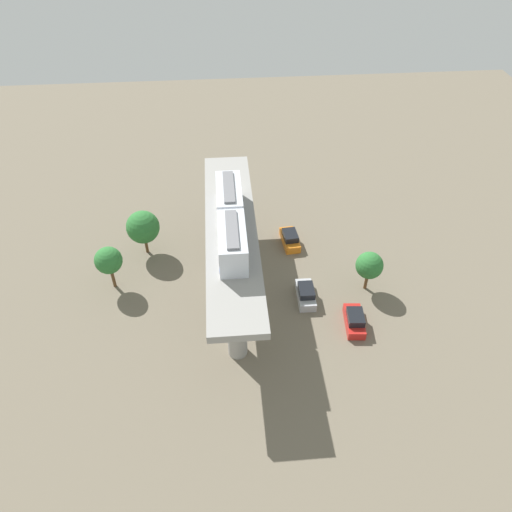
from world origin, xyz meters
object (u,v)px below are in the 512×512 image
at_px(train, 231,220).
at_px(tree_near_viaduct, 369,266).
at_px(parked_car_orange, 290,239).
at_px(parked_car_red, 354,320).
at_px(tree_mid_lot, 143,227).
at_px(parked_car_silver, 306,294).
at_px(tree_far_corner, 108,261).

bearing_deg(train, tree_near_viaduct, 177.32).
distance_m(train, parked_car_orange, 14.17).
relative_size(parked_car_orange, parked_car_red, 1.00).
xyz_separation_m(train, tree_near_viaduct, (-14.78, 0.69, -6.62)).
bearing_deg(parked_car_orange, tree_mid_lot, -5.27).
bearing_deg(tree_mid_lot, parked_car_silver, 152.49).
relative_size(tree_near_viaduct, tree_far_corner, 0.91).
xyz_separation_m(train, parked_car_orange, (-7.36, -7.74, -9.32)).
relative_size(parked_car_silver, tree_mid_lot, 0.73).
relative_size(parked_car_silver, tree_near_viaduct, 0.85).
bearing_deg(train, parked_car_silver, 167.25).
relative_size(parked_car_red, tree_near_viaduct, 0.87).
bearing_deg(parked_car_orange, tree_near_viaduct, 125.68).
bearing_deg(parked_car_red, parked_car_orange, -65.43).
bearing_deg(parked_car_silver, parked_car_orange, -86.64).
relative_size(parked_car_orange, tree_mid_lot, 0.75).
height_order(parked_car_silver, parked_car_orange, same).
distance_m(tree_near_viaduct, tree_mid_lot, 26.32).
xyz_separation_m(parked_car_red, tree_near_viaduct, (-2.51, -5.24, 2.70)).
distance_m(tree_near_viaduct, tree_far_corner, 28.28).
bearing_deg(tree_mid_lot, tree_near_viaduct, 161.61).
height_order(parked_car_orange, tree_far_corner, tree_far_corner).
distance_m(parked_car_red, tree_mid_lot, 26.41).
relative_size(parked_car_silver, parked_car_orange, 0.97).
height_order(parked_car_silver, tree_near_viaduct, tree_near_viaduct).
bearing_deg(tree_far_corner, parked_car_silver, 170.04).
bearing_deg(parked_car_orange, parked_car_silver, 87.11).
relative_size(parked_car_orange, tree_far_corner, 0.80).
distance_m(train, parked_car_silver, 12.29).
bearing_deg(parked_car_red, train, -20.99).
bearing_deg(tree_far_corner, parked_car_red, 162.91).
bearing_deg(tree_near_viaduct, parked_car_orange, -48.65).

